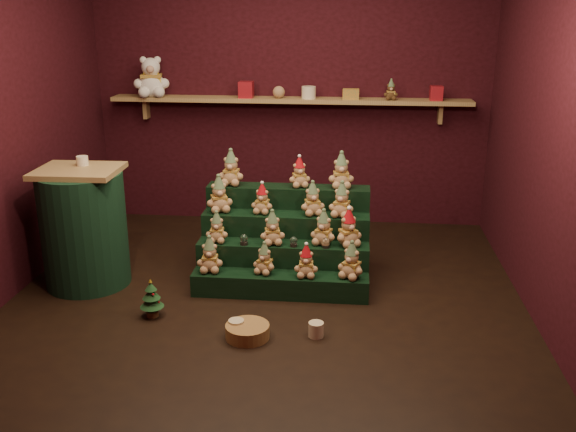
# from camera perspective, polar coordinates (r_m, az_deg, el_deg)

# --- Properties ---
(ground) EXTENTS (4.00, 4.00, 0.00)m
(ground) POSITION_cam_1_polar(r_m,az_deg,el_deg) (5.09, -1.98, -7.41)
(ground) COLOR black
(ground) RESTS_ON ground
(back_wall) EXTENTS (4.00, 0.10, 2.80)m
(back_wall) POSITION_cam_1_polar(r_m,az_deg,el_deg) (6.67, 0.27, 11.33)
(back_wall) COLOR black
(back_wall) RESTS_ON ground
(front_wall) EXTENTS (4.00, 0.10, 2.80)m
(front_wall) POSITION_cam_1_polar(r_m,az_deg,el_deg) (2.69, -8.11, 0.76)
(front_wall) COLOR black
(front_wall) RESTS_ON ground
(right_wall) EXTENTS (0.10, 4.00, 2.80)m
(right_wall) POSITION_cam_1_polar(r_m,az_deg,el_deg) (4.83, 22.93, 7.25)
(right_wall) COLOR black
(right_wall) RESTS_ON ground
(back_shelf) EXTENTS (3.60, 0.26, 0.24)m
(back_shelf) POSITION_cam_1_polar(r_m,az_deg,el_deg) (6.51, 0.12, 10.22)
(back_shelf) COLOR tan
(back_shelf) RESTS_ON ground
(riser_tier_front) EXTENTS (1.40, 0.22, 0.18)m
(riser_tier_front) POSITION_cam_1_polar(r_m,az_deg,el_deg) (5.11, -0.72, -6.15)
(riser_tier_front) COLOR black
(riser_tier_front) RESTS_ON ground
(riser_tier_midfront) EXTENTS (1.40, 0.22, 0.36)m
(riser_tier_midfront) POSITION_cam_1_polar(r_m,az_deg,el_deg) (5.28, -0.45, -4.28)
(riser_tier_midfront) COLOR black
(riser_tier_midfront) RESTS_ON ground
(riser_tier_midback) EXTENTS (1.40, 0.22, 0.54)m
(riser_tier_midback) POSITION_cam_1_polar(r_m,az_deg,el_deg) (5.45, -0.21, -2.52)
(riser_tier_midback) COLOR black
(riser_tier_midback) RESTS_ON ground
(riser_tier_back) EXTENTS (1.40, 0.22, 0.72)m
(riser_tier_back) POSITION_cam_1_polar(r_m,az_deg,el_deg) (5.62, 0.02, -0.88)
(riser_tier_back) COLOR black
(riser_tier_back) RESTS_ON ground
(teddy_0) EXTENTS (0.22, 0.20, 0.29)m
(teddy_0) POSITION_cam_1_polar(r_m,az_deg,el_deg) (5.12, -6.97, -3.40)
(teddy_0) COLOR tan
(teddy_0) RESTS_ON riser_tier_front
(teddy_1) EXTENTS (0.22, 0.21, 0.25)m
(teddy_1) POSITION_cam_1_polar(r_m,az_deg,el_deg) (5.06, -2.10, -3.77)
(teddy_1) COLOR tan
(teddy_1) RESTS_ON riser_tier_front
(teddy_2) EXTENTS (0.19, 0.17, 0.26)m
(teddy_2) POSITION_cam_1_polar(r_m,az_deg,el_deg) (4.99, 1.63, -4.02)
(teddy_2) COLOR tan
(teddy_2) RESTS_ON riser_tier_front
(teddy_3) EXTENTS (0.27, 0.26, 0.29)m
(teddy_3) POSITION_cam_1_polar(r_m,az_deg,el_deg) (4.99, 5.67, -3.93)
(teddy_3) COLOR tan
(teddy_3) RESTS_ON riser_tier_front
(teddy_4) EXTENTS (0.19, 0.17, 0.25)m
(teddy_4) POSITION_cam_1_polar(r_m,az_deg,el_deg) (5.24, -6.34, -1.00)
(teddy_4) COLOR tan
(teddy_4) RESTS_ON riser_tier_midfront
(teddy_5) EXTENTS (0.23, 0.22, 0.28)m
(teddy_5) POSITION_cam_1_polar(r_m,az_deg,el_deg) (5.16, -1.40, -1.04)
(teddy_5) COLOR tan
(teddy_5) RESTS_ON riser_tier_midfront
(teddy_6) EXTENTS (0.25, 0.24, 0.29)m
(teddy_6) POSITION_cam_1_polar(r_m,az_deg,el_deg) (5.15, 3.18, -1.03)
(teddy_6) COLOR tan
(teddy_6) RESTS_ON riser_tier_midfront
(teddy_7) EXTENTS (0.29, 0.28, 0.30)m
(teddy_7) POSITION_cam_1_polar(r_m,az_deg,el_deg) (5.14, 5.39, -1.05)
(teddy_7) COLOR tan
(teddy_7) RESTS_ON riser_tier_midfront
(teddy_8) EXTENTS (0.28, 0.27, 0.31)m
(teddy_8) POSITION_cam_1_polar(r_m,az_deg,el_deg) (5.41, -6.15, 1.96)
(teddy_8) COLOR tan
(teddy_8) RESTS_ON riser_tier_midback
(teddy_9) EXTENTS (0.20, 0.19, 0.25)m
(teddy_9) POSITION_cam_1_polar(r_m,az_deg,el_deg) (5.35, -2.31, 1.55)
(teddy_9) COLOR tan
(teddy_9) RESTS_ON riser_tier_midback
(teddy_10) EXTENTS (0.24, 0.23, 0.28)m
(teddy_10) POSITION_cam_1_polar(r_m,az_deg,el_deg) (5.31, 2.19, 1.56)
(teddy_10) COLOR tan
(teddy_10) RESTS_ON riser_tier_midback
(teddy_11) EXTENTS (0.25, 0.23, 0.29)m
(teddy_11) POSITION_cam_1_polar(r_m,az_deg,el_deg) (5.27, 4.81, 1.46)
(teddy_11) COLOR tan
(teddy_11) RESTS_ON riser_tier_midback
(teddy_12) EXTENTS (0.23, 0.20, 0.30)m
(teddy_12) POSITION_cam_1_polar(r_m,az_deg,el_deg) (5.55, -5.08, 4.30)
(teddy_12) COLOR tan
(teddy_12) RESTS_ON riser_tier_back
(teddy_13) EXTENTS (0.22, 0.21, 0.26)m
(teddy_13) POSITION_cam_1_polar(r_m,az_deg,el_deg) (5.47, 1.02, 3.92)
(teddy_13) COLOR tan
(teddy_13) RESTS_ON riser_tier_back
(teddy_14) EXTENTS (0.24, 0.22, 0.30)m
(teddy_14) POSITION_cam_1_polar(r_m,az_deg,el_deg) (5.46, 4.75, 4.07)
(teddy_14) COLOR tan
(teddy_14) RESTS_ON riser_tier_back
(snow_globe_a) EXTENTS (0.07, 0.07, 0.09)m
(snow_globe_a) POSITION_cam_1_polar(r_m,az_deg,el_deg) (5.18, -3.95, -2.10)
(snow_globe_a) COLOR black
(snow_globe_a) RESTS_ON riser_tier_midfront
(snow_globe_b) EXTENTS (0.06, 0.06, 0.08)m
(snow_globe_b) POSITION_cam_1_polar(r_m,az_deg,el_deg) (5.13, 0.50, -2.28)
(snow_globe_b) COLOR black
(snow_globe_b) RESTS_ON riser_tier_midfront
(snow_globe_c) EXTENTS (0.06, 0.06, 0.08)m
(snow_globe_c) POSITION_cam_1_polar(r_m,az_deg,el_deg) (5.12, 3.39, -2.38)
(snow_globe_c) COLOR black
(snow_globe_c) RESTS_ON riser_tier_midfront
(side_table) EXTENTS (0.68, 0.68, 0.98)m
(side_table) POSITION_cam_1_polar(r_m,az_deg,el_deg) (5.45, -17.68, -1.00)
(side_table) COLOR tan
(side_table) RESTS_ON ground
(table_ornament) EXTENTS (0.09, 0.09, 0.07)m
(table_ornament) POSITION_cam_1_polar(r_m,az_deg,el_deg) (5.40, -17.82, 4.70)
(table_ornament) COLOR beige
(table_ornament) RESTS_ON side_table
(mini_christmas_tree) EXTENTS (0.18, 0.18, 0.30)m
(mini_christmas_tree) POSITION_cam_1_polar(r_m,az_deg,el_deg) (4.87, -12.04, -7.17)
(mini_christmas_tree) COLOR #49321A
(mini_christmas_tree) RESTS_ON ground
(mug_left) EXTENTS (0.11, 0.11, 0.11)m
(mug_left) POSITION_cam_1_polar(r_m,az_deg,el_deg) (4.57, -4.62, -9.82)
(mug_left) COLOR beige
(mug_left) RESTS_ON ground
(mug_right) EXTENTS (0.11, 0.11, 0.11)m
(mug_right) POSITION_cam_1_polar(r_m,az_deg,el_deg) (4.53, 2.51, -10.05)
(mug_right) COLOR beige
(mug_right) RESTS_ON ground
(wicker_basket) EXTENTS (0.36, 0.36, 0.10)m
(wicker_basket) POSITION_cam_1_polar(r_m,az_deg,el_deg) (4.53, -3.62, -10.19)
(wicker_basket) COLOR olive
(wicker_basket) RESTS_ON ground
(white_bear) EXTENTS (0.42, 0.39, 0.50)m
(white_bear) POSITION_cam_1_polar(r_m,az_deg,el_deg) (6.73, -12.08, 12.45)
(white_bear) COLOR white
(white_bear) RESTS_ON back_shelf
(brown_bear) EXTENTS (0.15, 0.13, 0.19)m
(brown_bear) POSITION_cam_1_polar(r_m,az_deg,el_deg) (6.44, 9.14, 11.02)
(brown_bear) COLOR #4B3119
(brown_bear) RESTS_ON back_shelf
(gift_tin_red_a) EXTENTS (0.14, 0.14, 0.16)m
(gift_tin_red_a) POSITION_cam_1_polar(r_m,az_deg,el_deg) (6.53, -3.74, 11.15)
(gift_tin_red_a) COLOR #AA1A25
(gift_tin_red_a) RESTS_ON back_shelf
(gift_tin_cream) EXTENTS (0.14, 0.14, 0.12)m
(gift_tin_cream) POSITION_cam_1_polar(r_m,az_deg,el_deg) (6.46, 1.85, 10.92)
(gift_tin_cream) COLOR beige
(gift_tin_cream) RESTS_ON back_shelf
(gift_tin_red_b) EXTENTS (0.12, 0.12, 0.14)m
(gift_tin_red_b) POSITION_cam_1_polar(r_m,az_deg,el_deg) (6.49, 13.04, 10.60)
(gift_tin_red_b) COLOR #AA1A25
(gift_tin_red_b) RESTS_ON back_shelf
(shelf_plush_ball) EXTENTS (0.12, 0.12, 0.12)m
(shelf_plush_ball) POSITION_cam_1_polar(r_m,az_deg,el_deg) (6.49, -0.82, 10.96)
(shelf_plush_ball) COLOR tan
(shelf_plush_ball) RESTS_ON back_shelf
(scarf_gift_box) EXTENTS (0.16, 0.10, 0.10)m
(scarf_gift_box) POSITION_cam_1_polar(r_m,az_deg,el_deg) (6.45, 5.61, 10.74)
(scarf_gift_box) COLOR orange
(scarf_gift_box) RESTS_ON back_shelf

